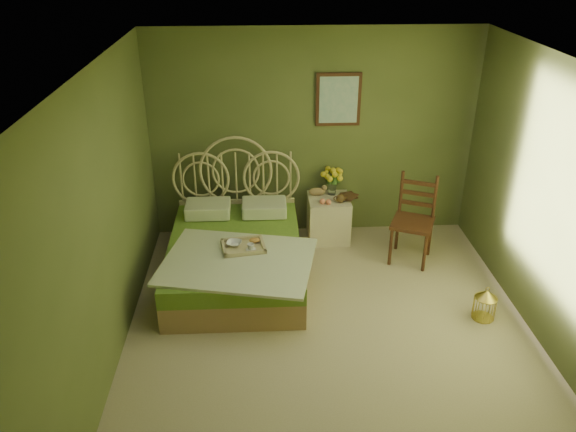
{
  "coord_description": "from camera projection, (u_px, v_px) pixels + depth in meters",
  "views": [
    {
      "loc": [
        -0.65,
        -4.33,
        3.55
      ],
      "look_at": [
        -0.37,
        1.0,
        0.83
      ],
      "focal_mm": 35.0,
      "sensor_mm": 36.0,
      "label": 1
    }
  ],
  "objects": [
    {
      "name": "wall_back",
      "position": [
        313.0,
        135.0,
        6.9
      ],
      "size": [
        4.0,
        0.0,
        4.0
      ],
      "primitive_type": "plane",
      "rotation": [
        1.57,
        0.0,
        0.0
      ],
      "color": "#5F6837",
      "rests_on": "floor"
    },
    {
      "name": "coffee_cup",
      "position": [
        251.0,
        247.0,
        5.94
      ],
      "size": [
        0.09,
        0.09,
        0.07
      ],
      "primitive_type": "imported",
      "rotation": [
        0.0,
        0.0,
        0.22
      ],
      "color": "white",
      "rests_on": "bed"
    },
    {
      "name": "bed",
      "position": [
        236.0,
        254.0,
        6.33
      ],
      "size": [
        1.73,
        2.18,
        1.35
      ],
      "color": "#A67853",
      "rests_on": "floor"
    },
    {
      "name": "book_upper",
      "position": [
        343.0,
        195.0,
        7.02
      ],
      "size": [
        0.26,
        0.28,
        0.02
      ],
      "primitive_type": "imported",
      "rotation": [
        0.0,
        0.0,
        -0.61
      ],
      "color": "#472819",
      "rests_on": "nightstand"
    },
    {
      "name": "wall_left",
      "position": [
        105.0,
        224.0,
        4.81
      ],
      "size": [
        0.0,
        4.5,
        4.5
      ],
      "primitive_type": "plane",
      "rotation": [
        1.57,
        0.0,
        1.57
      ],
      "color": "#5F6837",
      "rests_on": "floor"
    },
    {
      "name": "wall_art",
      "position": [
        338.0,
        100.0,
        6.69
      ],
      "size": [
        0.54,
        0.04,
        0.64
      ],
      "color": "black",
      "rests_on": "wall_back"
    },
    {
      "name": "nightstand",
      "position": [
        329.0,
        213.0,
        7.11
      ],
      "size": [
        0.51,
        0.51,
        0.99
      ],
      "color": "beige",
      "rests_on": "floor"
    },
    {
      "name": "cereal_bowl",
      "position": [
        234.0,
        243.0,
        6.04
      ],
      "size": [
        0.2,
        0.2,
        0.04
      ],
      "primitive_type": "imported",
      "rotation": [
        0.0,
        0.0,
        -0.24
      ],
      "color": "white",
      "rests_on": "bed"
    },
    {
      "name": "birdcage",
      "position": [
        485.0,
        305.0,
        5.69
      ],
      "size": [
        0.22,
        0.22,
        0.34
      ],
      "rotation": [
        0.0,
        0.0,
        -0.26
      ],
      "color": "gold",
      "rests_on": "floor"
    },
    {
      "name": "wall_right",
      "position": [
        559.0,
        214.0,
        4.99
      ],
      "size": [
        0.0,
        4.5,
        4.5
      ],
      "primitive_type": "plane",
      "rotation": [
        1.57,
        0.0,
        -1.57
      ],
      "color": "#5F6837",
      "rests_on": "floor"
    },
    {
      "name": "chair",
      "position": [
        412.0,
        213.0,
        6.6
      ],
      "size": [
        0.61,
        0.61,
        1.04
      ],
      "rotation": [
        0.0,
        0.0,
        -0.42
      ],
      "color": "black",
      "rests_on": "floor"
    },
    {
      "name": "ceiling",
      "position": [
        343.0,
        69.0,
        4.31
      ],
      "size": [
        4.5,
        4.5,
        0.0
      ],
      "primitive_type": "plane",
      "rotation": [
        3.14,
        0.0,
        0.0
      ],
      "color": "silver",
      "rests_on": "wall_back"
    },
    {
      "name": "book_lower",
      "position": [
        343.0,
        197.0,
        7.03
      ],
      "size": [
        0.21,
        0.25,
        0.02
      ],
      "primitive_type": "imported",
      "rotation": [
        0.0,
        0.0,
        0.27
      ],
      "color": "#381E0F",
      "rests_on": "nightstand"
    },
    {
      "name": "floor",
      "position": [
        331.0,
        337.0,
        5.49
      ],
      "size": [
        4.5,
        4.5,
        0.0
      ],
      "primitive_type": "plane",
      "color": "tan",
      "rests_on": "ground"
    }
  ]
}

